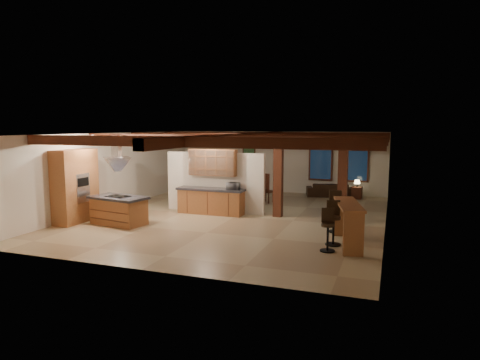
{
  "coord_description": "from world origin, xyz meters",
  "views": [
    {
      "loc": [
        5.13,
        -13.86,
        3.16
      ],
      "look_at": [
        -0.02,
        0.5,
        1.23
      ],
      "focal_mm": 32.0,
      "sensor_mm": 36.0,
      "label": 1
    }
  ],
  "objects_px": {
    "sofa": "(330,190)",
    "dining_table": "(243,195)",
    "kitchen_island": "(119,210)",
    "bar_counter": "(348,217)"
  },
  "relations": [
    {
      "from": "sofa",
      "to": "dining_table",
      "type": "bearing_deg",
      "value": 28.76
    },
    {
      "from": "kitchen_island",
      "to": "sofa",
      "type": "distance_m",
      "value": 9.71
    },
    {
      "from": "kitchen_island",
      "to": "dining_table",
      "type": "xyz_separation_m",
      "value": [
        2.54,
        4.91,
        -0.13
      ]
    },
    {
      "from": "kitchen_island",
      "to": "sofa",
      "type": "height_order",
      "value": "kitchen_island"
    },
    {
      "from": "sofa",
      "to": "bar_counter",
      "type": "relative_size",
      "value": 0.91
    },
    {
      "from": "kitchen_island",
      "to": "dining_table",
      "type": "height_order",
      "value": "kitchen_island"
    },
    {
      "from": "dining_table",
      "to": "bar_counter",
      "type": "height_order",
      "value": "bar_counter"
    },
    {
      "from": "sofa",
      "to": "kitchen_island",
      "type": "bearing_deg",
      "value": 39.32
    },
    {
      "from": "kitchen_island",
      "to": "bar_counter",
      "type": "xyz_separation_m",
      "value": [
        7.23,
        -0.03,
        0.31
      ]
    },
    {
      "from": "sofa",
      "to": "bar_counter",
      "type": "height_order",
      "value": "bar_counter"
    }
  ]
}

